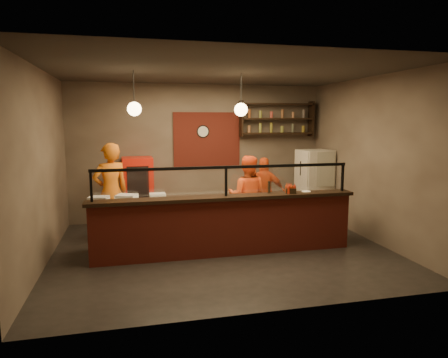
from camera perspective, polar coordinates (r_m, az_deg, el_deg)
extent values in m
plane|color=black|center=(7.47, -0.26, -10.02)|extent=(6.00, 6.00, 0.00)
plane|color=#37312A|center=(7.14, -0.28, 15.16)|extent=(6.00, 6.00, 0.00)
plane|color=#716153|center=(9.57, -3.65, 3.80)|extent=(6.00, 0.00, 6.00)
plane|color=#716153|center=(7.09, -24.63, 1.49)|extent=(0.00, 5.00, 5.00)
plane|color=#716153|center=(8.33, 20.30, 2.64)|extent=(0.00, 5.00, 5.00)
plane|color=#716153|center=(4.75, 6.53, -0.81)|extent=(6.00, 0.00, 6.00)
cube|color=maroon|center=(9.56, -2.44, 5.61)|extent=(1.60, 0.04, 1.30)
cube|color=maroon|center=(7.04, 0.29, -6.90)|extent=(4.60, 0.25, 1.00)
cube|color=black|center=(6.92, 0.29, -2.67)|extent=(4.70, 0.37, 0.06)
cube|color=gray|center=(7.53, -0.61, -6.49)|extent=(4.60, 0.75, 0.85)
cube|color=silver|center=(7.43, -0.62, -3.13)|extent=(4.60, 0.75, 0.05)
cube|color=white|center=(6.88, 0.29, -0.38)|extent=(4.40, 0.02, 0.50)
cube|color=black|center=(6.84, 0.29, 1.69)|extent=(4.50, 0.05, 0.05)
cube|color=black|center=(6.72, -18.45, -1.01)|extent=(0.04, 0.04, 0.50)
cube|color=black|center=(6.88, 0.29, -0.38)|extent=(0.04, 0.04, 0.50)
cube|color=black|center=(7.70, 16.57, 0.21)|extent=(0.04, 0.04, 0.50)
cube|color=black|center=(9.87, 7.52, 6.50)|extent=(1.80, 0.28, 0.04)
cube|color=black|center=(9.87, 7.56, 8.53)|extent=(1.80, 0.28, 0.04)
cube|color=black|center=(9.88, 7.60, 10.56)|extent=(1.80, 0.28, 0.04)
cube|color=black|center=(9.59, 2.46, 8.60)|extent=(0.04, 0.28, 0.85)
cube|color=black|center=(10.22, 12.33, 8.40)|extent=(0.04, 0.28, 0.85)
cylinder|color=black|center=(9.52, -3.04, 6.80)|extent=(0.30, 0.04, 0.30)
cylinder|color=black|center=(7.13, -12.78, 12.54)|extent=(0.01, 0.01, 0.60)
sphere|color=#E7C37F|center=(7.11, -12.69, 9.73)|extent=(0.24, 0.24, 0.24)
cylinder|color=black|center=(7.40, 2.45, 12.57)|extent=(0.01, 0.01, 0.60)
sphere|color=#E7C37F|center=(7.39, 2.44, 9.86)|extent=(0.24, 0.24, 0.24)
imported|color=orange|center=(8.15, -15.86, -1.79)|extent=(0.83, 0.69, 1.93)
imported|color=#EC4A16|center=(8.18, 3.33, -2.42)|extent=(0.98, 0.88, 1.66)
imported|color=#CB4113|center=(8.87, 5.79, -1.94)|extent=(0.99, 0.64, 1.56)
cube|color=beige|center=(9.63, 12.74, -0.92)|extent=(0.77, 0.73, 1.68)
cube|color=red|center=(9.19, -12.17, -1.75)|extent=(0.68, 0.63, 1.55)
cylinder|color=beige|center=(7.57, 5.73, -2.71)|extent=(0.69, 0.69, 0.01)
cube|color=silver|center=(7.22, -17.46, -3.01)|extent=(0.37, 0.32, 0.16)
cube|color=silver|center=(7.36, -9.48, -2.58)|extent=(0.29, 0.24, 0.14)
cube|color=white|center=(7.21, -13.73, -2.84)|extent=(0.41, 0.38, 0.17)
cylinder|color=yellow|center=(7.32, -9.28, -2.97)|extent=(0.37, 0.09, 0.06)
cube|color=black|center=(7.25, 9.50, -1.64)|extent=(0.20, 0.17, 0.10)
cylinder|color=black|center=(7.20, 6.45, -1.18)|extent=(0.06, 0.06, 0.22)
cylinder|color=white|center=(7.47, 11.67, -1.75)|extent=(0.20, 0.20, 0.01)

